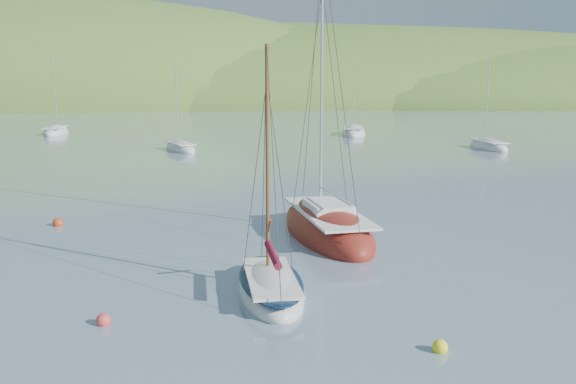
{
  "coord_description": "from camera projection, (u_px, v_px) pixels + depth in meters",
  "views": [
    {
      "loc": [
        -0.98,
        -17.89,
        6.89
      ],
      "look_at": [
        1.4,
        8.0,
        2.24
      ],
      "focal_mm": 40.0,
      "sensor_mm": 36.0,
      "label": 1
    }
  ],
  "objects": [
    {
      "name": "distant_sloop_c",
      "position": [
        56.0,
        133.0,
        79.15
      ],
      "size": [
        2.8,
        7.43,
        10.5
      ],
      "rotation": [
        0.0,
        0.0,
        0.03
      ],
      "color": "silver",
      "rests_on": "ground"
    },
    {
      "name": "ground",
      "position": [
        266.0,
        315.0,
        18.84
      ],
      "size": [
        700.0,
        700.0,
        0.0
      ],
      "primitive_type": "plane",
      "color": "slate",
      "rests_on": "ground"
    },
    {
      "name": "sloop_red",
      "position": [
        327.0,
        230.0,
        28.39
      ],
      "size": [
        4.33,
        9.5,
        13.56
      ],
      "rotation": [
        0.0,
        0.0,
        0.13
      ],
      "color": "maroon",
      "rests_on": "ground"
    },
    {
      "name": "mooring_buoys",
      "position": [
        305.0,
        256.0,
        24.72
      ],
      "size": [
        24.7,
        15.87,
        0.5
      ],
      "color": "#F9F41D",
      "rests_on": "ground"
    },
    {
      "name": "daysailer_white",
      "position": [
        270.0,
        288.0,
        20.68
      ],
      "size": [
        2.32,
        5.64,
        8.51
      ],
      "rotation": [
        0.0,
        0.0,
        0.05
      ],
      "color": "silver",
      "rests_on": "ground"
    },
    {
      "name": "distant_sloop_a",
      "position": [
        180.0,
        149.0,
        61.34
      ],
      "size": [
        4.29,
        6.58,
        8.86
      ],
      "rotation": [
        0.0,
        0.0,
        0.37
      ],
      "color": "silver",
      "rests_on": "ground"
    },
    {
      "name": "shoreline_hills",
      "position": [
        199.0,
        101.0,
        186.99
      ],
      "size": [
        690.0,
        135.0,
        56.0
      ],
      "color": "#375E24",
      "rests_on": "ground"
    },
    {
      "name": "distant_sloop_d",
      "position": [
        489.0,
        147.0,
        62.79
      ],
      "size": [
        2.68,
        6.79,
        9.54
      ],
      "rotation": [
        0.0,
        0.0,
        0.05
      ],
      "color": "silver",
      "rests_on": "ground"
    },
    {
      "name": "distant_sloop_b",
      "position": [
        353.0,
        133.0,
        78.1
      ],
      "size": [
        4.45,
        8.6,
        11.68
      ],
      "rotation": [
        0.0,
        0.0,
        -0.2
      ],
      "color": "silver",
      "rests_on": "ground"
    }
  ]
}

